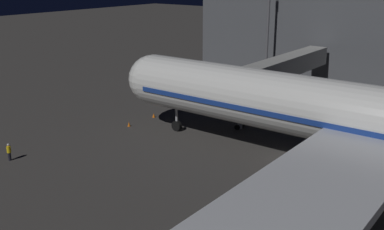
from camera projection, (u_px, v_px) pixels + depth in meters
name	position (u px, v px, depth m)	size (l,w,h in m)	color
ground_plane	(292.00, 160.00, 45.00)	(320.00, 320.00, 0.00)	#383533
jet_bridge	(274.00, 70.00, 58.50)	(24.66, 3.40, 7.13)	#9E9E99
apron_floodlight_mast	(268.00, 27.00, 71.34)	(2.90, 0.50, 15.90)	#59595E
ground_crew_marshaller_fwd	(9.00, 151.00, 44.73)	(0.40, 0.40, 1.75)	black
traffic_cone_nose_port	(154.00, 115.00, 58.10)	(0.36, 0.36, 0.55)	orange
traffic_cone_nose_starboard	(129.00, 124.00, 54.76)	(0.36, 0.36, 0.55)	orange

